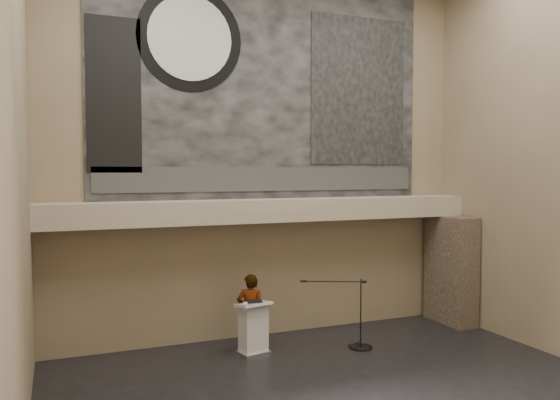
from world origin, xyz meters
name	(u,v)px	position (x,y,z in m)	size (l,w,h in m)	color
floor	(352,399)	(0.00, 0.00, 0.00)	(10.00, 10.00, 0.00)	black
wall_back	(267,153)	(0.00, 4.00, 4.25)	(10.00, 0.02, 8.50)	#7E6D50
wall_left	(16,139)	(-5.00, 0.00, 4.25)	(0.02, 8.00, 8.50)	#7E6D50
soffit	(273,210)	(0.00, 3.60, 2.95)	(10.00, 0.80, 0.50)	tan
sprinkler_left	(205,225)	(-1.60, 3.55, 2.67)	(0.04, 0.04, 0.06)	#B2893D
sprinkler_right	(348,220)	(1.90, 3.55, 2.67)	(0.04, 0.04, 0.06)	#B2893D
banner	(267,90)	(0.00, 3.97, 5.70)	(8.00, 0.05, 5.00)	black
banner_text_strip	(268,179)	(0.00, 3.93, 3.65)	(7.76, 0.02, 0.55)	#303030
banner_clock_rim	(190,38)	(-1.80, 3.93, 6.70)	(2.30, 2.30, 0.02)	black
banner_clock_face	(190,38)	(-1.80, 3.91, 6.70)	(1.84, 1.84, 0.02)	silver
banner_building_print	(359,91)	(2.40, 3.93, 5.80)	(2.60, 0.02, 3.60)	black
banner_brick_print	(114,95)	(-3.40, 3.93, 5.40)	(1.10, 0.02, 3.20)	black
stone_pier	(451,270)	(4.65, 3.15, 1.35)	(0.60, 1.40, 2.70)	#423529
lectern	(253,329)	(-0.79, 2.74, 0.55)	(0.77, 0.62, 1.13)	silver
binder	(255,302)	(-0.76, 2.71, 1.12)	(0.30, 0.24, 0.04)	black
papers	(249,304)	(-0.90, 2.69, 1.10)	(0.19, 0.27, 0.01)	white
speaker_person	(251,312)	(-0.73, 3.08, 0.82)	(0.60, 0.39, 1.64)	white
mic_stand	(358,337)	(1.47, 2.30, 0.23)	(1.46, 0.82, 1.51)	black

